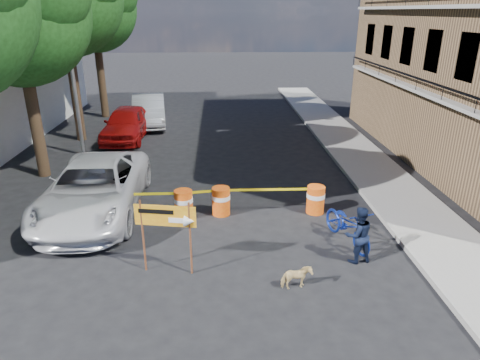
{
  "coord_description": "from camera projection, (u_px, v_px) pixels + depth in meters",
  "views": [
    {
      "loc": [
        0.05,
        -9.08,
        6.02
      ],
      "look_at": [
        0.67,
        2.81,
        1.3
      ],
      "focal_mm": 32.0,
      "sensor_mm": 36.0,
      "label": 1
    }
  ],
  "objects": [
    {
      "name": "tree_mid_a",
      "position": [
        17.0,
        11.0,
        14.61
      ],
      "size": [
        5.25,
        5.0,
        8.68
      ],
      "color": "#332316",
      "rests_on": "ground"
    },
    {
      "name": "bicycle",
      "position": [
        349.0,
        208.0,
        11.55
      ],
      "size": [
        1.03,
        1.27,
        2.1
      ],
      "primitive_type": "imported",
      "rotation": [
        0.0,
        0.0,
        0.3
      ],
      "color": "#122B99",
      "rests_on": "ground"
    },
    {
      "name": "sedan_silver",
      "position": [
        149.0,
        110.0,
        24.02
      ],
      "size": [
        2.39,
        5.17,
        1.64
      ],
      "primitive_type": "imported",
      "rotation": [
        0.0,
        0.0,
        0.13
      ],
      "color": "#B7BABF",
      "rests_on": "ground"
    },
    {
      "name": "ground",
      "position": [
        219.0,
        270.0,
        10.65
      ],
      "size": [
        120.0,
        120.0,
        0.0
      ],
      "primitive_type": "plane",
      "color": "black",
      "rests_on": "ground"
    },
    {
      "name": "detour_sign",
      "position": [
        173.0,
        222.0,
        10.06
      ],
      "size": [
        1.47,
        0.42,
        1.91
      ],
      "rotation": [
        0.0,
        0.0,
        -0.18
      ],
      "color": "#592D19",
      "rests_on": "ground"
    },
    {
      "name": "barrel_far_right",
      "position": [
        316.0,
        199.0,
        13.54
      ],
      "size": [
        0.58,
        0.58,
        0.9
      ],
      "color": "#ED3F0D",
      "rests_on": "ground"
    },
    {
      "name": "barrel_mid_right",
      "position": [
        221.0,
        201.0,
        13.43
      ],
      "size": [
        0.58,
        0.58,
        0.9
      ],
      "color": "#ED3F0D",
      "rests_on": "ground"
    },
    {
      "name": "dog",
      "position": [
        296.0,
        278.0,
        9.85
      ],
      "size": [
        0.75,
        0.45,
        0.59
      ],
      "primitive_type": "imported",
      "rotation": [
        0.0,
        0.0,
        1.76
      ],
      "color": "#E6C884",
      "rests_on": "ground"
    },
    {
      "name": "suv_white",
      "position": [
        94.0,
        188.0,
        13.4
      ],
      "size": [
        2.81,
        6.03,
        1.67
      ],
      "primitive_type": "imported",
      "rotation": [
        0.0,
        0.0,
        0.01
      ],
      "color": "silver",
      "rests_on": "ground"
    },
    {
      "name": "sedan_red",
      "position": [
        127.0,
        123.0,
        21.29
      ],
      "size": [
        2.11,
        4.82,
        1.61
      ],
      "primitive_type": "imported",
      "rotation": [
        0.0,
        0.0,
        -0.04
      ],
      "color": "maroon",
      "rests_on": "ground"
    },
    {
      "name": "streetlamp",
      "position": [
        71.0,
        54.0,
        17.56
      ],
      "size": [
        1.25,
        0.18,
        8.0
      ],
      "color": "gray",
      "rests_on": "ground"
    },
    {
      "name": "barrel_far_left",
      "position": [
        100.0,
        205.0,
        13.1
      ],
      "size": [
        0.58,
        0.58,
        0.9
      ],
      "color": "#ED3F0D",
      "rests_on": "ground"
    },
    {
      "name": "sidewalk_east",
      "position": [
        379.0,
        176.0,
        16.49
      ],
      "size": [
        2.4,
        40.0,
        0.15
      ],
      "primitive_type": "cube",
      "color": "gray",
      "rests_on": "ground"
    },
    {
      "name": "tree_far",
      "position": [
        94.0,
        7.0,
        23.81
      ],
      "size": [
        5.04,
        4.8,
        8.84
      ],
      "color": "#332316",
      "rests_on": "ground"
    },
    {
      "name": "barrel_mid_left",
      "position": [
        184.0,
        204.0,
        13.22
      ],
      "size": [
        0.58,
        0.58,
        0.9
      ],
      "color": "#ED3F0D",
      "rests_on": "ground"
    },
    {
      "name": "pedestrian",
      "position": [
        358.0,
        235.0,
        10.78
      ],
      "size": [
        0.84,
        0.71,
        1.52
      ],
      "primitive_type": "imported",
      "rotation": [
        0.0,
        0.0,
        3.35
      ],
      "color": "black",
      "rests_on": "ground"
    }
  ]
}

